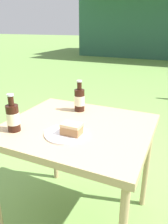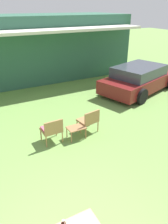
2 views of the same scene
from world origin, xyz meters
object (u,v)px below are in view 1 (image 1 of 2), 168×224
Objects in this scene: patio_table at (77,136)px; cola_bottle_far at (13,117)px; cake_on_plate at (69,131)px; cola_bottle_near at (79,99)px.

patio_table is 0.39m from cola_bottle_far.
cake_on_plate is 1.12× the size of cola_bottle_near.
cola_bottle_far is (-0.31, -0.08, 0.06)m from cake_on_plate.
cake_on_plate is 0.33m from cola_bottle_far.
patio_table is 3.56× the size of cake_on_plate.
cola_bottle_near reaches higher than patio_table.
cola_bottle_near is 1.00× the size of cola_bottle_far.
cake_on_plate is at bearing -73.07° from cola_bottle_near.
patio_table is at bearing 97.04° from cake_on_plate.
cola_bottle_far is at bearing -144.38° from patio_table.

